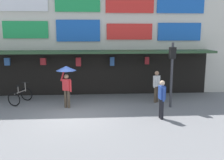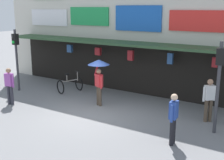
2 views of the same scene
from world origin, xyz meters
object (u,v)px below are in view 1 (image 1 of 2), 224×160
(pedestrian_with_umbrella, at_px, (66,75))
(pedestrian_in_purple, at_px, (162,97))
(traffic_light_far, at_px, (172,65))
(bicycle_parked, at_px, (21,96))
(pedestrian_in_blue, at_px, (156,85))

(pedestrian_with_umbrella, distance_m, pedestrian_in_purple, 4.68)
(traffic_light_far, bearing_deg, bicycle_parked, 171.04)
(traffic_light_far, xyz_separation_m, pedestrian_in_blue, (-0.49, 0.92, -1.19))
(traffic_light_far, bearing_deg, pedestrian_with_umbrella, 177.25)
(pedestrian_with_umbrella, bearing_deg, bicycle_parked, 159.18)
(traffic_light_far, height_order, pedestrian_with_umbrella, traffic_light_far)
(pedestrian_in_blue, height_order, pedestrian_in_purple, same)
(bicycle_parked, height_order, pedestrian_in_blue, pedestrian_in_blue)
(bicycle_parked, xyz_separation_m, pedestrian_with_umbrella, (2.52, -0.96, 1.25))
(pedestrian_in_blue, height_order, pedestrian_with_umbrella, pedestrian_with_umbrella)
(traffic_light_far, bearing_deg, pedestrian_in_purple, -118.33)
(pedestrian_in_purple, bearing_deg, pedestrian_in_blue, 81.17)
(bicycle_parked, xyz_separation_m, pedestrian_in_blue, (7.14, -0.28, 0.55))
(pedestrian_in_blue, xyz_separation_m, pedestrian_with_umbrella, (-4.62, -0.68, 0.69))
(bicycle_parked, distance_m, pedestrian_in_purple, 7.34)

